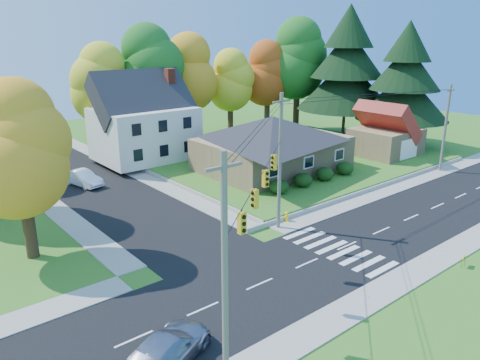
{
  "coord_description": "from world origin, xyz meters",
  "views": [
    {
      "loc": [
        -24.11,
        -17.76,
        13.92
      ],
      "look_at": [
        -2.87,
        8.0,
        3.35
      ],
      "focal_mm": 35.0,
      "sensor_mm": 36.0,
      "label": 1
    }
  ],
  "objects_px": {
    "fire_hydrant": "(287,217)",
    "ranch_house": "(272,142)",
    "white_car": "(83,178)",
    "silver_sedan": "(166,351)"
  },
  "relations": [
    {
      "from": "fire_hydrant",
      "to": "ranch_house",
      "type": "bearing_deg",
      "value": 51.72
    },
    {
      "from": "ranch_house",
      "to": "white_car",
      "type": "relative_size",
      "value": 3.27
    },
    {
      "from": "silver_sedan",
      "to": "white_car",
      "type": "xyz_separation_m",
      "value": [
        7.0,
        26.83,
        -0.03
      ]
    },
    {
      "from": "ranch_house",
      "to": "fire_hydrant",
      "type": "xyz_separation_m",
      "value": [
        -8.16,
        -10.34,
        -2.86
      ]
    },
    {
      "from": "silver_sedan",
      "to": "fire_hydrant",
      "type": "xyz_separation_m",
      "value": [
        15.6,
        8.25,
        -0.38
      ]
    },
    {
      "from": "silver_sedan",
      "to": "fire_hydrant",
      "type": "height_order",
      "value": "silver_sedan"
    },
    {
      "from": "white_car",
      "to": "fire_hydrant",
      "type": "height_order",
      "value": "white_car"
    },
    {
      "from": "ranch_house",
      "to": "silver_sedan",
      "type": "height_order",
      "value": "ranch_house"
    },
    {
      "from": "ranch_house",
      "to": "fire_hydrant",
      "type": "distance_m",
      "value": 13.48
    },
    {
      "from": "white_car",
      "to": "silver_sedan",
      "type": "bearing_deg",
      "value": -117.93
    }
  ]
}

